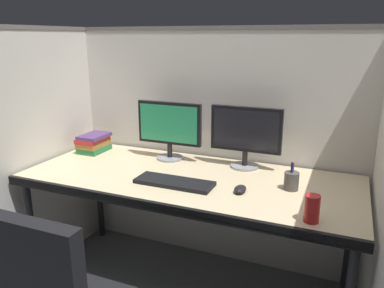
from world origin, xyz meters
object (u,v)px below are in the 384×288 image
desk (188,185)px  pen_cup (291,181)px  book_stack (94,143)px  monitor_right (246,133)px  computer_mouse (240,189)px  soda_can (312,208)px  keyboard_main (174,182)px  monitor_left (169,127)px

desk → pen_cup: pen_cup is taller
desk → book_stack: size_ratio=8.72×
monitor_right → pen_cup: 0.43m
computer_mouse → soda_can: bearing=-27.2°
keyboard_main → monitor_left: bearing=119.1°
desk → monitor_left: 0.44m
monitor_right → soda_can: 0.75m
keyboard_main → book_stack: book_stack is taller
monitor_left → book_stack: bearing=-174.4°
computer_mouse → soda_can: soda_can is taller
book_stack → pen_cup: 1.38m
monitor_right → soda_can: bearing=-51.9°
monitor_left → pen_cup: bearing=-15.2°
computer_mouse → keyboard_main: bearing=-175.1°
desk → soda_can: (0.70, -0.28, 0.11)m
monitor_left → monitor_right: 0.49m
keyboard_main → computer_mouse: 0.36m
book_stack → pen_cup: pen_cup is taller
computer_mouse → book_stack: bearing=165.0°
monitor_left → pen_cup: (0.81, -0.22, -0.17)m
keyboard_main → soda_can: soda_can is taller
desk → monitor_left: size_ratio=4.42×
pen_cup → keyboard_main: bearing=-164.1°
book_stack → soda_can: bearing=-18.2°
monitor_left → computer_mouse: (0.57, -0.36, -0.20)m
desk → soda_can: 0.77m
desk → book_stack: 0.83m
book_stack → pen_cup: size_ratio=1.43×
monitor_right → keyboard_main: (-0.28, -0.42, -0.20)m
monitor_right → soda_can: monitor_right is taller
monitor_left → monitor_right: (0.49, 0.03, 0.00)m
keyboard_main → soda_can: 0.75m
computer_mouse → desk: bearing=164.1°
monitor_right → computer_mouse: size_ratio=4.48×
monitor_left → book_stack: size_ratio=1.97×
soda_can → computer_mouse: bearing=152.8°
keyboard_main → computer_mouse: bearing=4.9°
soda_can → pen_cup: (-0.13, 0.33, -0.01)m
computer_mouse → monitor_right: bearing=101.9°
book_stack → desk: bearing=-14.6°
monitor_right → pen_cup: size_ratio=2.82×
monitor_left → soda_can: bearing=-30.1°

